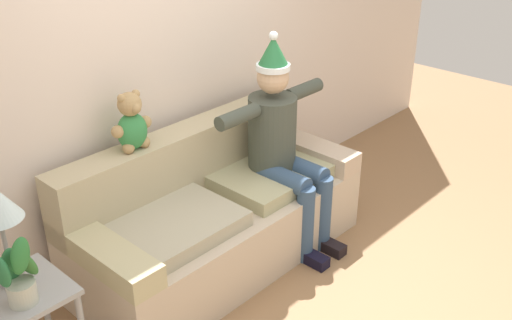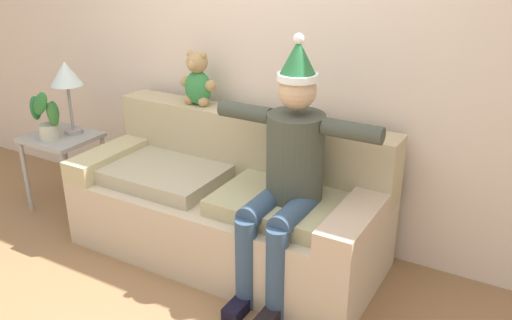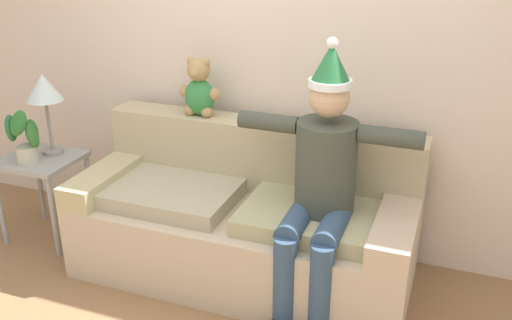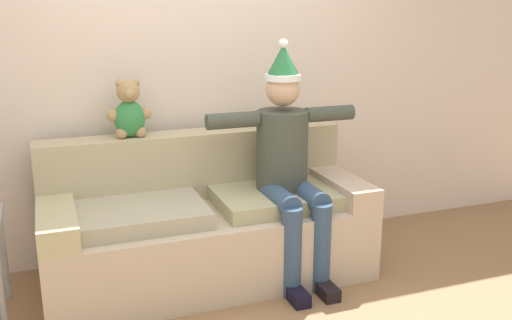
# 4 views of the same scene
# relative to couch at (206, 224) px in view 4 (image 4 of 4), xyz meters

# --- Properties ---
(back_wall) EXTENTS (7.00, 0.10, 2.70)m
(back_wall) POSITION_rel_couch_xyz_m (0.00, 0.52, 0.99)
(back_wall) COLOR beige
(back_wall) RESTS_ON ground_plane
(couch) EXTENTS (2.07, 0.88, 0.92)m
(couch) POSITION_rel_couch_xyz_m (0.00, 0.00, 0.00)
(couch) COLOR #C2AF97
(couch) RESTS_ON ground_plane
(person_seated) EXTENTS (1.02, 0.77, 1.55)m
(person_seated) POSITION_rel_couch_xyz_m (0.51, -0.17, 0.44)
(person_seated) COLOR #3F453B
(person_seated) RESTS_ON ground_plane
(teddy_bear) EXTENTS (0.29, 0.17, 0.38)m
(teddy_bear) POSITION_rel_couch_xyz_m (-0.42, 0.26, 0.74)
(teddy_bear) COLOR #328545
(teddy_bear) RESTS_ON couch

